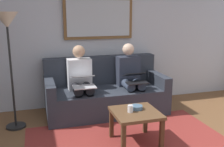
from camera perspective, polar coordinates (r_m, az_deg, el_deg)
wall_rear at (r=4.71m, az=-3.17°, el=8.95°), size 6.00×0.12×2.60m
area_rug at (r=3.45m, az=4.20°, el=-15.36°), size 2.60×1.80×0.01m
couch at (r=4.44m, az=-1.54°, el=-4.32°), size 1.96×0.90×0.90m
framed_mirror at (r=4.61m, az=-2.93°, el=11.97°), size 1.21×0.05×0.71m
coffee_table at (r=3.36m, az=5.19°, el=-9.37°), size 0.57×0.57×0.43m
cup at (r=3.29m, az=4.08°, el=-7.67°), size 0.07×0.07×0.09m
bowl at (r=3.40m, az=5.41°, el=-7.37°), size 0.15×0.15×0.05m
person_left at (r=4.42m, az=3.94°, el=-0.43°), size 0.38×0.58×1.14m
laptop_black at (r=4.20m, az=5.08°, el=-0.98°), size 0.34×0.34×0.15m
person_right at (r=4.21m, az=-6.87°, el=-1.20°), size 0.38×0.58×1.14m
laptop_silver at (r=3.98m, az=-6.30°, el=-1.67°), size 0.34×0.39×0.17m
standing_lamp at (r=3.85m, az=-21.82°, el=8.13°), size 0.32×0.32×1.66m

